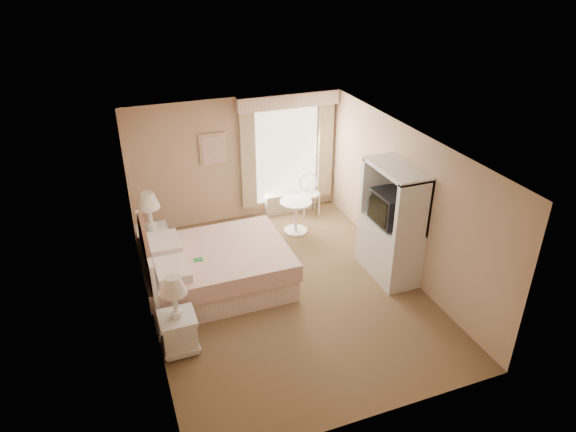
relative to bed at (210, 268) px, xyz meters
name	(u,v)px	position (x,y,z in m)	size (l,w,h in m)	color
room	(285,223)	(1.11, -0.49, 0.87)	(4.21, 5.51, 2.51)	brown
window	(288,151)	(2.16, 2.16, 0.96)	(2.05, 0.22, 2.51)	white
framed_art	(213,149)	(0.66, 2.22, 1.17)	(0.52, 0.04, 0.62)	#D8AC85
bed	(210,268)	(0.00, 0.00, 0.00)	(2.29, 1.81, 1.60)	tan
nightstand_near	(178,323)	(-0.73, -1.27, 0.07)	(0.49, 0.49, 1.19)	silver
nightstand_far	(153,236)	(-0.73, 1.20, 0.11)	(0.53, 0.53, 1.29)	silver
round_table	(296,211)	(1.99, 1.27, 0.05)	(0.62, 0.62, 0.65)	white
cafe_chair	(309,190)	(2.55, 1.96, 0.12)	(0.46, 0.46, 0.86)	white
armoire	(391,231)	(2.92, -0.63, 0.43)	(0.59, 1.18, 1.96)	silver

